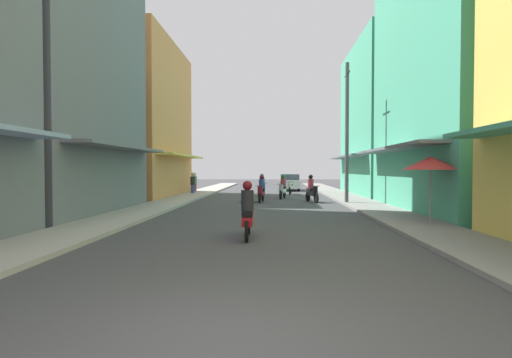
# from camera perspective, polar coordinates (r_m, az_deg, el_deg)

# --- Properties ---
(ground_plane) EXTENTS (99.18, 99.18, 0.00)m
(ground_plane) POSITION_cam_1_polar(r_m,az_deg,el_deg) (22.51, 1.38, -3.35)
(ground_plane) COLOR #424244
(sidewalk_left) EXTENTS (2.14, 53.08, 0.12)m
(sidewalk_left) POSITION_cam_1_polar(r_m,az_deg,el_deg) (23.22, -11.63, -3.08)
(sidewalk_left) COLOR #ADA89E
(sidewalk_left) RESTS_ON ground
(sidewalk_right) EXTENTS (2.14, 53.08, 0.12)m
(sidewalk_right) POSITION_cam_1_polar(r_m,az_deg,el_deg) (22.98, 14.52, -3.15)
(sidewalk_right) COLOR gray
(sidewalk_right) RESTS_ON ground
(building_left_mid) EXTENTS (7.05, 8.71, 17.48)m
(building_left_mid) POSITION_cam_1_polar(r_m,az_deg,el_deg) (19.87, -29.29, 21.43)
(building_left_mid) COLOR slate
(building_left_mid) RESTS_ON ground
(building_left_far) EXTENTS (7.05, 10.22, 10.54)m
(building_left_far) POSITION_cam_1_polar(r_m,az_deg,el_deg) (28.29, -17.77, 8.24)
(building_left_far) COLOR #D88C4C
(building_left_far) RESTS_ON ground
(building_right_mid) EXTENTS (7.05, 10.37, 14.13)m
(building_right_mid) POSITION_cam_1_polar(r_m,az_deg,el_deg) (20.22, 29.54, 16.10)
(building_right_mid) COLOR #4CB28C
(building_right_mid) RESTS_ON ground
(building_right_far) EXTENTS (7.05, 10.64, 10.92)m
(building_right_far) POSITION_cam_1_polar(r_m,az_deg,el_deg) (30.09, 19.84, 8.18)
(building_right_far) COLOR #4CB28C
(building_right_far) RESTS_ON ground
(motorbike_red) EXTENTS (0.55, 1.81, 1.58)m
(motorbike_red) POSITION_cam_1_polar(r_m,az_deg,el_deg) (10.54, -1.24, -4.98)
(motorbike_red) COLOR black
(motorbike_red) RESTS_ON ground
(motorbike_silver) EXTENTS (0.63, 1.79, 1.58)m
(motorbike_silver) POSITION_cam_1_polar(r_m,az_deg,el_deg) (24.74, 3.98, -1.29)
(motorbike_silver) COLOR black
(motorbike_silver) RESTS_ON ground
(motorbike_black) EXTENTS (0.71, 1.76, 1.58)m
(motorbike_black) POSITION_cam_1_polar(r_m,az_deg,el_deg) (22.29, 8.25, -1.60)
(motorbike_black) COLOR black
(motorbike_black) RESTS_ON ground
(motorbike_maroon) EXTENTS (0.55, 1.81, 1.58)m
(motorbike_maroon) POSITION_cam_1_polar(r_m,az_deg,el_deg) (21.99, 0.80, -1.62)
(motorbike_maroon) COLOR black
(motorbike_maroon) RESTS_ON ground
(motorbike_white) EXTENTS (0.55, 1.81, 0.96)m
(motorbike_white) POSITION_cam_1_polar(r_m,az_deg,el_deg) (28.99, 5.09, -1.28)
(motorbike_white) COLOR black
(motorbike_white) RESTS_ON ground
(motorbike_blue) EXTENTS (0.56, 1.80, 1.58)m
(motorbike_blue) POSITION_cam_1_polar(r_m,az_deg,el_deg) (26.60, 0.93, -1.09)
(motorbike_blue) COLOR black
(motorbike_blue) RESTS_ON ground
(parked_car) EXTENTS (1.95, 4.18, 1.45)m
(parked_car) POSITION_cam_1_polar(r_m,az_deg,el_deg) (34.37, 5.07, -0.46)
(parked_car) COLOR silver
(parked_car) RESTS_ON ground
(pedestrian_foreground) EXTENTS (0.44, 0.44, 1.67)m
(pedestrian_foreground) POSITION_cam_1_polar(r_m,az_deg,el_deg) (28.93, -9.36, -0.44)
(pedestrian_foreground) COLOR #334C8C
(pedestrian_foreground) RESTS_ON ground
(pedestrian_far) EXTENTS (0.34, 0.34, 1.60)m
(pedestrian_far) POSITION_cam_1_polar(r_m,az_deg,el_deg) (31.10, -9.06, -0.57)
(pedestrian_far) COLOR #99333F
(pedestrian_far) RESTS_ON ground
(vendor_umbrella) EXTENTS (1.83, 1.83, 2.32)m
(vendor_umbrella) POSITION_cam_1_polar(r_m,az_deg,el_deg) (14.17, 24.46, 2.16)
(vendor_umbrella) COLOR #99999E
(vendor_umbrella) RESTS_ON ground
(utility_pole) EXTENTS (0.20, 1.20, 7.55)m
(utility_pole) POSITION_cam_1_polar(r_m,az_deg,el_deg) (21.22, 13.32, 6.74)
(utility_pole) COLOR #4C4C4F
(utility_pole) RESTS_ON ground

